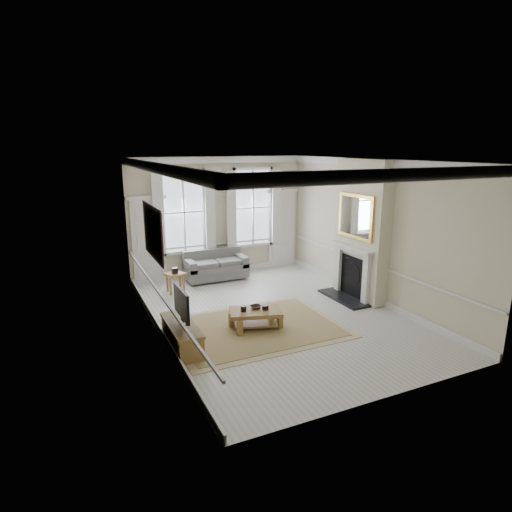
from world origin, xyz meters
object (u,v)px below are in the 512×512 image
coffee_table (256,314)px  tv_stand (182,336)px  side_table (175,277)px  sofa (215,267)px

coffee_table → tv_stand: (-1.63, -0.25, -0.07)m
tv_stand → coffee_table: bearing=8.6°
side_table → tv_stand: bearing=-102.4°
coffee_table → side_table: bearing=125.3°
coffee_table → tv_stand: tv_stand is taller
coffee_table → tv_stand: 1.65m
side_table → coffee_table: (0.94, -2.91, -0.09)m
sofa → coffee_table: (-0.39, -3.58, -0.03)m
side_table → coffee_table: size_ratio=0.47×
side_table → tv_stand: 3.24m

